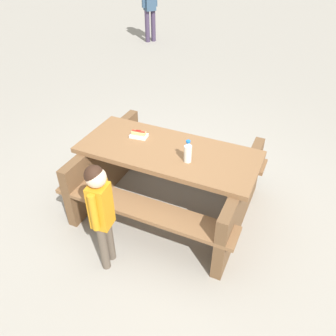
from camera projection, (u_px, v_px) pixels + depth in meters
The scene contains 5 objects.
ground_plane at pixel (168, 205), 3.78m from camera, with size 30.00×30.00×0.00m, color gray.
picnic_table at pixel (168, 174), 3.51m from camera, with size 2.07×1.77×0.75m.
soda_bottle at pixel (188, 152), 3.11m from camera, with size 0.07×0.07×0.23m.
hotdog_tray at pixel (139, 134), 3.51m from camera, with size 0.21×0.16×0.08m.
child_in_coat at pixel (100, 206), 2.74m from camera, with size 0.20×0.26×1.10m.
Camera 1 is at (-1.70, 2.21, 2.58)m, focal length 35.92 mm.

